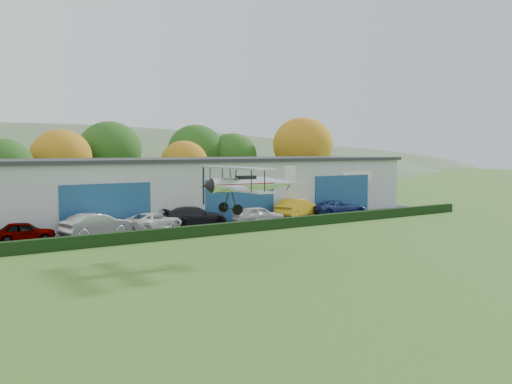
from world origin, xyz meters
TOP-DOWN VIEW (x-y plane):
  - ground at (0.00, 0.00)m, footprint 300.00×300.00m
  - apron at (3.00, 21.00)m, footprint 48.00×9.00m
  - hedge at (3.00, 16.20)m, footprint 46.00×0.60m
  - hangar at (5.00, 27.98)m, footprint 40.60×12.60m
  - tree_belt at (0.85, 40.62)m, footprint 75.70×13.22m
  - car_0 at (-13.21, 20.78)m, footprint 4.17×2.58m
  - car_1 at (-8.54, 20.17)m, footprint 5.22×2.66m
  - car_2 at (-3.79, 20.87)m, footprint 5.18×3.41m
  - car_3 at (0.08, 21.32)m, footprint 5.56×3.01m
  - car_4 at (4.92, 19.32)m, footprint 4.47×2.47m
  - car_5 at (10.45, 21.06)m, footprint 5.37×3.46m
  - car_6 at (14.68, 19.93)m, footprint 5.51×3.51m
  - biplane at (-4.58, 7.88)m, footprint 6.13×7.03m

SIDE VIEW (x-z plane):
  - ground at x=0.00m, z-range 0.00..0.00m
  - apron at x=3.00m, z-range 0.00..0.05m
  - hedge at x=3.00m, z-range 0.00..0.80m
  - car_0 at x=-13.21m, z-range 0.05..1.37m
  - car_2 at x=-3.79m, z-range 0.05..1.37m
  - car_6 at x=14.68m, z-range 0.05..1.46m
  - car_4 at x=4.92m, z-range 0.05..1.49m
  - car_3 at x=0.08m, z-range 0.05..1.58m
  - car_1 at x=-8.54m, z-range 0.05..1.69m
  - car_5 at x=10.45m, z-range 0.05..1.72m
  - hangar at x=5.00m, z-range 0.01..5.31m
  - biplane at x=-4.58m, z-range 2.88..5.50m
  - tree_belt at x=0.85m, z-range 0.55..10.67m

